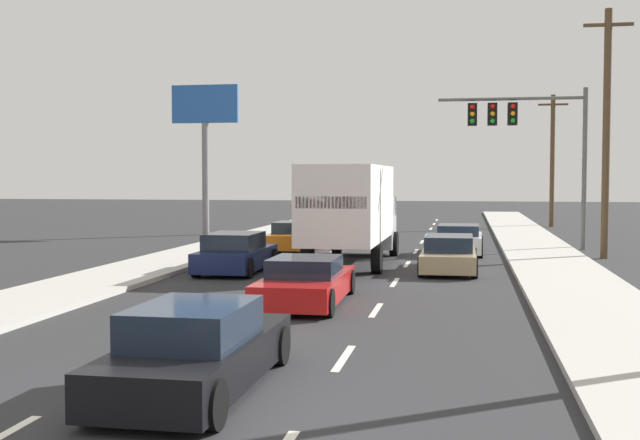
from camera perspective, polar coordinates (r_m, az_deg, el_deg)
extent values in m
plane|color=#2B2B2D|center=(35.54, 4.28, -1.93)|extent=(140.00, 140.00, 0.00)
cube|color=#B2AFA8|center=(30.51, 15.96, -2.73)|extent=(2.96, 80.00, 0.14)
cube|color=#B2AFA8|center=(32.11, -8.73, -2.36)|extent=(2.96, 80.00, 0.14)
cube|color=silver|center=(14.72, -11.66, -9.08)|extent=(0.14, 2.00, 0.01)
cube|color=silver|center=(19.36, -6.09, -6.11)|extent=(0.14, 2.00, 0.01)
cube|color=silver|center=(24.15, -2.73, -4.27)|extent=(0.14, 2.00, 0.01)
cube|color=silver|center=(29.01, -0.50, -3.04)|extent=(0.14, 2.00, 0.01)
cube|color=silver|center=(33.91, 1.09, -2.15)|extent=(0.14, 2.00, 0.01)
cube|color=silver|center=(38.84, 2.27, -1.49)|extent=(0.14, 2.00, 0.01)
cube|color=silver|center=(43.78, 3.19, -0.98)|extent=(0.14, 2.00, 0.01)
cube|color=silver|center=(48.73, 3.92, -0.57)|extent=(0.14, 2.00, 0.01)
cube|color=silver|center=(53.70, 4.51, -0.24)|extent=(0.14, 2.00, 0.01)
cube|color=silver|center=(58.67, 5.01, 0.04)|extent=(0.14, 2.00, 0.01)
cube|color=silver|center=(13.83, 1.71, -9.80)|extent=(0.14, 2.00, 0.01)
cube|color=silver|center=(18.70, 4.02, -6.43)|extent=(0.14, 2.00, 0.01)
cube|color=silver|center=(23.62, 5.35, -4.44)|extent=(0.14, 2.00, 0.01)
cube|color=silver|center=(28.57, 6.22, -3.15)|extent=(0.14, 2.00, 0.01)
cube|color=silver|center=(33.54, 6.84, -2.23)|extent=(0.14, 2.00, 0.01)
cube|color=silver|center=(38.51, 7.29, -1.55)|extent=(0.14, 2.00, 0.01)
cube|color=silver|center=(43.49, 7.64, -1.03)|extent=(0.14, 2.00, 0.01)
cube|color=silver|center=(48.47, 7.91, -0.61)|extent=(0.14, 2.00, 0.01)
cube|color=silver|center=(53.46, 8.14, -0.28)|extent=(0.14, 2.00, 0.01)
cube|color=silver|center=(58.45, 8.33, 0.00)|extent=(0.14, 2.00, 0.01)
cube|color=orange|center=(33.96, -1.71, -1.40)|extent=(1.91, 4.40, 0.61)
cube|color=#192333|center=(33.77, -1.76, -0.51)|extent=(1.66, 1.98, 0.46)
cylinder|color=black|center=(35.75, -2.56, -1.38)|extent=(0.23, 0.64, 0.64)
cylinder|color=black|center=(35.42, 0.21, -1.42)|extent=(0.23, 0.64, 0.64)
cylinder|color=black|center=(32.56, -3.80, -1.82)|extent=(0.23, 0.64, 0.64)
cylinder|color=black|center=(32.20, -0.76, -1.87)|extent=(0.23, 0.64, 0.64)
cube|color=#141E4C|center=(26.21, -5.99, -2.72)|extent=(1.78, 4.25, 0.62)
cube|color=#192333|center=(25.91, -6.15, -1.51)|extent=(1.57, 2.18, 0.53)
cylinder|color=black|center=(27.96, -6.71, -2.63)|extent=(0.22, 0.64, 0.64)
cylinder|color=black|center=(27.52, -3.40, -2.71)|extent=(0.22, 0.64, 0.64)
cylinder|color=black|center=(24.99, -8.83, -3.33)|extent=(0.22, 0.64, 0.64)
cylinder|color=black|center=(24.49, -5.15, -3.43)|extent=(0.22, 0.64, 0.64)
cube|color=white|center=(27.10, 2.04, 1.22)|extent=(2.41, 6.99, 2.53)
cube|color=red|center=(23.68, 0.78, 1.26)|extent=(2.14, 0.05, 0.36)
cube|color=#B7BABF|center=(31.56, 3.25, -0.18)|extent=(2.29, 1.96, 2.01)
cylinder|color=black|center=(31.78, 1.21, -1.64)|extent=(0.31, 0.96, 0.96)
cylinder|color=black|center=(31.49, 5.30, -1.70)|extent=(0.31, 0.96, 0.96)
cylinder|color=black|center=(26.04, -0.91, -2.68)|extent=(0.31, 0.96, 0.96)
cylinder|color=black|center=(25.69, 4.08, -2.77)|extent=(0.31, 0.96, 0.96)
cube|color=red|center=(19.54, -1.01, -4.77)|extent=(1.85, 4.70, 0.56)
cube|color=#192333|center=(19.36, -1.08, -3.33)|extent=(1.60, 1.98, 0.45)
cylinder|color=black|center=(21.46, -2.33, -4.34)|extent=(0.23, 0.64, 0.64)
cylinder|color=black|center=(21.17, 2.14, -4.44)|extent=(0.23, 0.64, 0.64)
cylinder|color=black|center=(18.01, -4.72, -5.78)|extent=(0.23, 0.64, 0.64)
cylinder|color=black|center=(17.67, 0.60, -5.94)|extent=(0.23, 0.64, 0.64)
cube|color=black|center=(11.87, -8.68, -9.81)|extent=(1.73, 4.60, 0.61)
cube|color=#192333|center=(11.56, -9.06, -7.27)|extent=(1.51, 2.15, 0.53)
cylinder|color=black|center=(13.76, -9.40, -8.56)|extent=(0.22, 0.64, 0.64)
cylinder|color=black|center=(13.31, -2.90, -8.92)|extent=(0.22, 0.64, 0.64)
cylinder|color=black|center=(10.64, -15.99, -12.10)|extent=(0.22, 0.64, 0.64)
cylinder|color=black|center=(10.05, -7.67, -12.92)|extent=(0.22, 0.64, 0.64)
cube|color=white|center=(32.61, 9.86, -1.60)|extent=(1.89, 4.14, 0.64)
cube|color=#192333|center=(32.45, 9.86, -0.69)|extent=(1.64, 2.16, 0.41)
cylinder|color=black|center=(34.15, 8.51, -1.62)|extent=(0.23, 0.64, 0.64)
cylinder|color=black|center=(34.11, 11.35, -1.65)|extent=(0.23, 0.64, 0.64)
cylinder|color=black|center=(31.16, 8.22, -2.06)|extent=(0.23, 0.64, 0.64)
cylinder|color=black|center=(31.12, 11.34, -2.10)|extent=(0.23, 0.64, 0.64)
cube|color=tan|center=(26.58, 9.18, -2.74)|extent=(1.73, 4.62, 0.56)
cube|color=#192333|center=(26.41, 9.18, -1.63)|extent=(1.52, 2.32, 0.49)
cylinder|color=black|center=(28.37, 7.64, -2.56)|extent=(0.22, 0.64, 0.64)
cylinder|color=black|center=(28.34, 10.87, -2.59)|extent=(0.22, 0.64, 0.64)
cylinder|color=black|center=(24.87, 7.25, -3.34)|extent=(0.22, 0.64, 0.64)
cylinder|color=black|center=(24.84, 10.94, -3.38)|extent=(0.22, 0.64, 0.64)
cylinder|color=#595B56|center=(35.72, 18.34, 3.47)|extent=(0.20, 0.20, 6.87)
cylinder|color=#595B56|center=(35.58, 13.45, 8.41)|extent=(6.16, 0.14, 0.14)
cube|color=black|center=(35.53, 13.57, 7.36)|extent=(0.40, 0.56, 0.95)
sphere|color=red|center=(35.25, 13.60, 7.88)|extent=(0.20, 0.20, 0.20)
sphere|color=orange|center=(35.22, 13.59, 7.40)|extent=(0.20, 0.20, 0.20)
sphere|color=green|center=(35.20, 13.59, 6.91)|extent=(0.20, 0.20, 0.20)
cube|color=black|center=(35.50, 12.19, 7.38)|extent=(0.40, 0.56, 0.95)
sphere|color=red|center=(35.21, 12.21, 7.91)|extent=(0.20, 0.20, 0.20)
sphere|color=orange|center=(35.19, 12.21, 7.42)|extent=(0.20, 0.20, 0.20)
sphere|color=green|center=(35.17, 12.20, 6.93)|extent=(0.20, 0.20, 0.20)
cube|color=black|center=(35.48, 10.81, 7.40)|extent=(0.40, 0.56, 0.95)
sphere|color=red|center=(35.19, 10.82, 7.92)|extent=(0.20, 0.20, 0.20)
sphere|color=orange|center=(35.17, 10.82, 7.44)|extent=(0.20, 0.20, 0.20)
sphere|color=green|center=(35.15, 10.81, 6.95)|extent=(0.20, 0.20, 0.20)
cylinder|color=brown|center=(32.13, 19.74, 5.75)|extent=(0.28, 0.28, 9.39)
cube|color=brown|center=(32.59, 19.88, 12.96)|extent=(1.80, 0.12, 0.12)
cylinder|color=brown|center=(51.79, 16.24, 4.06)|extent=(0.28, 0.28, 8.19)
cube|color=brown|center=(51.98, 16.29, 7.91)|extent=(1.80, 0.12, 0.12)
cylinder|color=slate|center=(43.28, -8.17, 2.91)|extent=(0.36, 0.36, 5.99)
cube|color=#2659A5|center=(43.46, -8.21, 8.20)|extent=(3.65, 0.20, 2.02)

